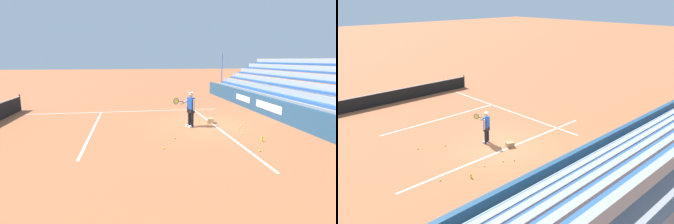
% 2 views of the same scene
% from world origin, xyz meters
% --- Properties ---
extents(ground_plane, '(160.00, 160.00, 0.00)m').
position_xyz_m(ground_plane, '(0.00, 0.00, 0.00)').
color(ground_plane, '#B7663D').
extents(court_baseline_white, '(12.00, 0.10, 0.01)m').
position_xyz_m(court_baseline_white, '(0.00, -0.50, 0.00)').
color(court_baseline_white, white).
rests_on(court_baseline_white, ground).
extents(court_sideline_white, '(0.10, 12.00, 0.01)m').
position_xyz_m(court_sideline_white, '(4.11, 4.00, 0.00)').
color(court_sideline_white, white).
rests_on(court_sideline_white, ground).
extents(court_service_line_white, '(8.22, 0.10, 0.01)m').
position_xyz_m(court_service_line_white, '(0.00, 5.50, 0.00)').
color(court_service_line_white, white).
rests_on(court_service_line_white, ground).
extents(back_wall_sponsor_board, '(24.60, 0.25, 1.10)m').
position_xyz_m(back_wall_sponsor_board, '(0.01, -4.33, 0.55)').
color(back_wall_sponsor_board, navy).
rests_on(back_wall_sponsor_board, ground).
extents(bleacher_stand, '(23.37, 4.00, 3.85)m').
position_xyz_m(bleacher_stand, '(0.00, -6.96, 0.79)').
color(bleacher_stand, '#9EA3A8').
rests_on(bleacher_stand, ground).
extents(tennis_player, '(0.57, 1.08, 1.71)m').
position_xyz_m(tennis_player, '(-0.27, 0.79, 0.89)').
color(tennis_player, black).
rests_on(tennis_player, ground).
extents(ball_box_cardboard, '(0.48, 0.42, 0.26)m').
position_xyz_m(ball_box_cardboard, '(0.30, -0.45, 0.13)').
color(ball_box_cardboard, '#A87F51').
rests_on(ball_box_cardboard, ground).
extents(tennis_ball_toward_net, '(0.07, 0.07, 0.07)m').
position_xyz_m(tennis_ball_toward_net, '(-2.14, 1.89, 0.03)').
color(tennis_ball_toward_net, '#CCE533').
rests_on(tennis_ball_toward_net, ground).
extents(tennis_ball_far_right, '(0.07, 0.07, 0.07)m').
position_xyz_m(tennis_ball_far_right, '(-3.37, 2.55, 0.03)').
color(tennis_ball_far_right, '#CCE533').
rests_on(tennis_ball_far_right, ground).
extents(tennis_ball_stray_back, '(0.07, 0.07, 0.07)m').
position_xyz_m(tennis_ball_stray_back, '(-0.63, -1.72, 0.03)').
color(tennis_ball_stray_back, '#CCE533').
rests_on(tennis_ball_stray_back, ground).
extents(tennis_ball_near_player, '(0.07, 0.07, 0.07)m').
position_xyz_m(tennis_ball_near_player, '(-2.02, -1.19, 0.03)').
color(tennis_ball_near_player, '#CCE533').
rests_on(tennis_ball_near_player, ground).
extents(tennis_ball_on_baseline, '(0.07, 0.07, 0.07)m').
position_xyz_m(tennis_ball_on_baseline, '(3.51, -1.11, 0.03)').
color(tennis_ball_on_baseline, '#CCE533').
rests_on(tennis_ball_on_baseline, ground).
extents(tennis_ball_midcourt, '(0.07, 0.07, 0.07)m').
position_xyz_m(tennis_ball_midcourt, '(-4.16, -0.86, 0.03)').
color(tennis_ball_midcourt, '#CCE533').
rests_on(tennis_ball_midcourt, ground).
extents(tennis_ball_by_box, '(0.07, 0.07, 0.07)m').
position_xyz_m(tennis_ball_by_box, '(0.76, 0.07, 0.03)').
color(tennis_ball_by_box, '#CCE533').
rests_on(tennis_ball_by_box, ground).
extents(tennis_ball_far_left, '(0.07, 0.07, 0.07)m').
position_xyz_m(tennis_ball_far_left, '(-1.07, -1.42, 0.03)').
color(tennis_ball_far_left, '#CCE533').
rests_on(tennis_ball_far_left, ground).
extents(water_bottle, '(0.07, 0.07, 0.22)m').
position_xyz_m(water_bottle, '(-3.06, -1.54, 0.11)').
color(water_bottle, yellow).
rests_on(water_bottle, ground).
extents(tennis_net, '(11.09, 0.09, 1.07)m').
position_xyz_m(tennis_net, '(0.00, 10.76, 0.49)').
color(tennis_net, '#33383D').
rests_on(tennis_net, ground).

